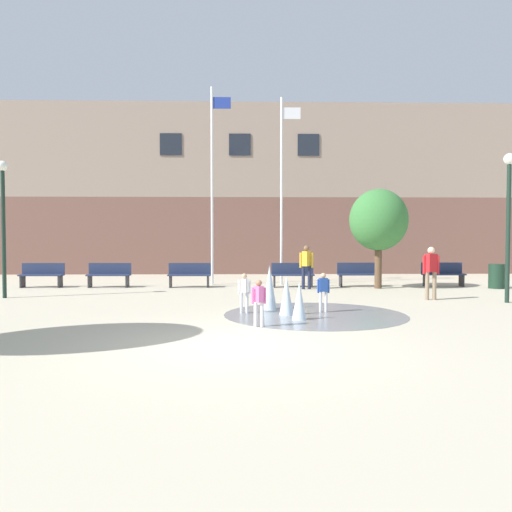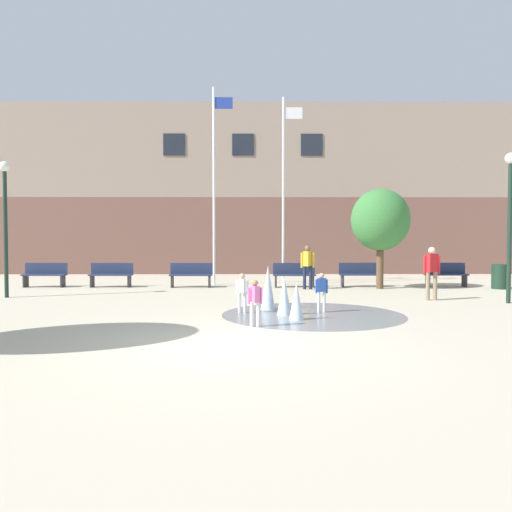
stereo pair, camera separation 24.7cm
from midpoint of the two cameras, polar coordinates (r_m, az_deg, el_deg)
ground_plane at (r=8.68m, az=-2.67°, el=-10.27°), size 100.00×100.00×0.00m
library_building at (r=28.66m, az=-1.13°, el=7.14°), size 36.00×6.05×8.78m
splash_fountain at (r=12.25m, az=4.38°, el=-4.94°), size 4.42×4.42×1.15m
park_bench_far_left at (r=20.47m, az=-22.66°, el=-1.95°), size 1.60×0.44×0.91m
park_bench_left_of_flagpoles at (r=19.63m, az=-15.87°, el=-2.03°), size 1.60×0.44×0.91m
park_bench_under_left_flagpole at (r=18.97m, az=-7.06°, el=-2.11°), size 1.60×0.44×0.91m
park_bench_center at (r=18.91m, az=4.76°, el=-2.12°), size 1.60×0.44×0.91m
park_bench_under_right_flagpole at (r=19.46m, az=12.20°, el=-2.04°), size 1.60×0.44×0.91m
park_bench_near_trashcan at (r=20.43m, az=21.17°, el=-1.94°), size 1.60×0.44×0.91m
adult_in_red at (r=15.77m, az=19.86°, el=-1.41°), size 0.50×0.33×1.59m
child_in_fountain at (r=10.41m, az=0.56°, el=-4.97°), size 0.31×0.24×0.99m
child_running at (r=12.55m, az=8.06°, el=-3.79°), size 0.31×0.15×0.99m
adult_watching at (r=18.14m, az=6.31°, el=-0.86°), size 0.50×0.39×1.59m
child_with_pink_shirt at (r=12.30m, az=-1.01°, el=-3.89°), size 0.31×0.23×0.99m
flagpole_left at (r=20.04m, az=-4.40°, el=8.63°), size 0.80×0.10×7.81m
flagpole_right at (r=20.03m, az=3.59°, el=8.07°), size 0.80×0.10×7.42m
lamp_post_left_lane at (r=17.31m, az=-26.37°, el=4.76°), size 0.32×0.32×4.23m
lamp_post_right_lane at (r=15.95m, az=27.43°, el=5.06°), size 0.32×0.32×4.27m
trash_can at (r=20.33m, az=26.39°, el=-2.12°), size 0.56×0.56×0.90m
street_tree_near_building at (r=18.84m, az=14.39°, el=3.99°), size 2.13×2.13×3.66m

